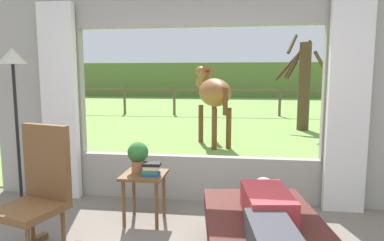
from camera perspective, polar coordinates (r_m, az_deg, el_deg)
The scene contains 14 objects.
back_wall_with_window at distance 4.18m, azimuth 0.86°, elevation 3.53°, with size 5.20×0.12×2.55m.
curtain_panel_left at distance 4.57m, azimuth -20.93°, elevation 2.75°, with size 0.44×0.10×2.40m, color silver.
curtain_panel_right at distance 4.18m, azimuth 24.28°, elevation 2.19°, with size 0.44×0.10×2.40m, color silver.
outdoor_pasture_lawn at distance 15.12m, azimuth 5.86°, elevation 1.62°, with size 36.00×21.68×0.02m, color #759E47.
distant_hill_ridge at distance 24.88m, azimuth 6.69°, elevation 6.63°, with size 36.00×2.00×2.40m, color #5D7438.
reclining_person at distance 2.68m, azimuth 12.58°, elevation -14.98°, with size 0.42×1.44×0.22m.
rocking_chair at distance 3.26m, azimuth -23.97°, elevation -10.91°, with size 0.63×0.78×1.12m.
side_table at distance 3.71m, azimuth -7.86°, elevation -10.04°, with size 0.44×0.44×0.52m.
potted_plant at distance 3.71m, azimuth -8.88°, elevation -5.60°, with size 0.22×0.22×0.32m.
book_stack at distance 3.58m, azimuth -6.72°, elevation -7.97°, with size 0.20×0.17×0.13m.
floor_lamp_left at distance 4.39m, azimuth -27.28°, elevation 5.96°, with size 0.32×0.32×1.84m.
horse at distance 7.55m, azimuth 3.48°, elevation 4.55°, with size 1.11×1.77×1.73m.
pasture_tree at distance 10.07m, azimuth 17.88°, elevation 6.02°, with size 1.58×1.62×2.68m.
pasture_fence_line at distance 13.23m, azimuth 5.62°, elevation 3.99°, with size 16.10×0.10×1.10m.
Camera 1 is at (0.50, -1.88, 1.53)m, focal length 32.39 mm.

